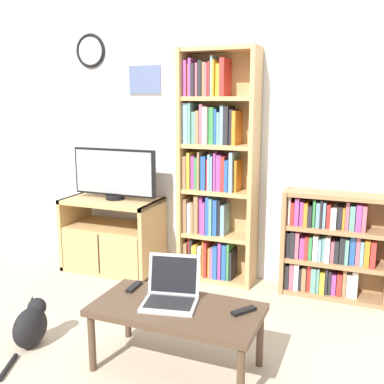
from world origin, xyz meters
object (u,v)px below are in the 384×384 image
(television, at_px, (114,174))
(coffee_table, at_px, (177,313))
(bookshelf_short, at_px, (330,246))
(cat, at_px, (32,325))
(tv_stand, at_px, (112,234))
(laptop, at_px, (171,291))
(remote_far_from_laptop, at_px, (244,311))
(remote_near_laptop, at_px, (134,287))
(bookshelf_tall, at_px, (214,172))

(television, relative_size, coffee_table, 0.83)
(bookshelf_short, distance_m, cat, 2.35)
(tv_stand, bearing_deg, coffee_table, -45.70)
(bookshelf_short, relative_size, laptop, 2.34)
(coffee_table, xyz_separation_m, remote_far_from_laptop, (0.39, 0.08, 0.05))
(tv_stand, height_order, television, television)
(tv_stand, xyz_separation_m, coffee_table, (1.23, -1.26, 0.01))
(laptop, bearing_deg, bookshelf_short, 48.10)
(laptop, bearing_deg, remote_far_from_laptop, -7.93)
(television, xyz_separation_m, cat, (0.21, -1.41, -0.79))
(coffee_table, distance_m, remote_near_laptop, 0.39)
(remote_far_from_laptop, bearing_deg, television, -2.05)
(bookshelf_tall, distance_m, coffee_table, 1.57)
(television, bearing_deg, remote_near_laptop, -53.95)
(coffee_table, distance_m, cat, 1.02)
(bookshelf_tall, relative_size, bookshelf_short, 2.32)
(bookshelf_tall, height_order, remote_far_from_laptop, bookshelf_tall)
(television, xyz_separation_m, bookshelf_short, (1.94, 0.14, -0.50))
(remote_near_laptop, bearing_deg, remote_far_from_laptop, 172.46)
(bookshelf_tall, distance_m, remote_near_laptop, 1.40)
(remote_far_from_laptop, bearing_deg, remote_near_laptop, 30.51)
(laptop, bearing_deg, tv_stand, 122.38)
(tv_stand, height_order, bookshelf_tall, bookshelf_tall)
(tv_stand, relative_size, bookshelf_short, 1.02)
(laptop, relative_size, remote_far_from_laptop, 2.39)
(television, bearing_deg, bookshelf_tall, 8.02)
(bookshelf_short, distance_m, remote_far_from_laptop, 1.40)
(tv_stand, xyz_separation_m, bookshelf_short, (1.98, 0.16, 0.08))
(bookshelf_tall, bearing_deg, bookshelf_short, 0.53)
(tv_stand, xyz_separation_m, remote_near_laptop, (0.87, -1.12, 0.06))
(coffee_table, height_order, cat, coffee_table)
(tv_stand, bearing_deg, remote_near_laptop, -52.27)
(bookshelf_short, distance_m, remote_near_laptop, 1.70)
(coffee_table, bearing_deg, bookshelf_tall, 100.56)
(tv_stand, height_order, remote_far_from_laptop, tv_stand)
(television, bearing_deg, cat, -81.74)
(remote_near_laptop, bearing_deg, bookshelf_tall, -97.25)
(television, height_order, bookshelf_short, television)
(television, relative_size, cat, 1.58)
(tv_stand, height_order, bookshelf_short, bookshelf_short)
(remote_far_from_laptop, bearing_deg, laptop, 39.02)
(laptop, xyz_separation_m, cat, (-0.94, -0.18, -0.32))
(coffee_table, bearing_deg, remote_far_from_laptop, 11.22)
(cat, bearing_deg, remote_near_laptop, 22.94)
(coffee_table, relative_size, remote_near_laptop, 6.21)
(television, height_order, coffee_table, television)
(bookshelf_tall, xyz_separation_m, cat, (-0.73, -1.55, -0.84))
(bookshelf_tall, relative_size, remote_near_laptop, 12.53)
(bookshelf_tall, xyz_separation_m, coffee_table, (0.26, -1.42, -0.63))
(television, distance_m, remote_far_from_laptop, 2.06)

